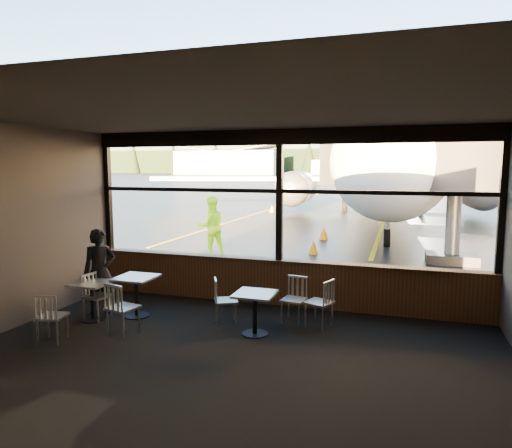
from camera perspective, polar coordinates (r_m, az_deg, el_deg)
The scene contains 32 objects.
ground_plane at distance 128.75m, azimuth 16.68°, elevation 5.51°, with size 520.00×520.00×0.00m, color black.
carpet_floor at distance 6.72m, azimuth -3.98°, elevation -17.09°, with size 8.00×6.00×0.01m, color black.
ceiling at distance 6.18m, azimuth -4.26°, elevation 13.94°, with size 8.00×6.00×0.04m, color #38332D.
wall_back at distance 3.67m, azimuth -21.95°, elevation -9.37°, with size 8.00×0.04×3.50m, color #48403A.
window_sill at distance 9.28m, azimuth 2.88°, elevation -7.36°, with size 8.00×0.28×0.90m, color #4A2B16.
window_header at distance 9.01m, azimuth 2.99°, elevation 10.81°, with size 8.00×0.18×0.30m, color black.
mullion_left at distance 10.71m, azimuth -18.00°, elevation 3.72°, with size 0.12×0.12×2.60m, color black.
mullion_centre at distance 9.01m, azimuth 2.95°, elevation 3.49°, with size 0.12×0.12×2.60m, color black.
mullion_right at distance 8.87m, azimuth 28.48°, elevation 2.60°, with size 0.12×0.12×2.60m, color black.
window_transom at distance 9.00m, azimuth 2.95°, elevation 4.13°, with size 8.00×0.10×0.08m, color black.
airliner at distance 28.54m, azimuth 15.78°, elevation 12.11°, with size 29.53×35.44×10.83m, color white, non-canonical shape.
jet_bridge at distance 14.27m, azimuth 23.00°, elevation 4.39°, with size 8.38×10.24×4.47m, color #29292B, non-canonical shape.
cafe_table_near at distance 7.68m, azimuth -0.14°, elevation -11.17°, with size 0.65×0.65×0.71m, color #ABA69D, non-canonical shape.
cafe_table_mid at distance 8.84m, azimuth -14.72°, elevation -8.77°, with size 0.69×0.69×0.76m, color #9E9991, non-canonical shape.
cafe_table_left at distance 8.88m, azimuth -19.75°, elevation -9.08°, with size 0.65×0.65×0.71m, color #9C978F, non-canonical shape.
chair_near_e at distance 8.07m, azimuth 7.88°, elevation -9.77°, with size 0.47×0.47×0.86m, color beige, non-canonical shape.
chair_near_w at distance 8.18m, azimuth -3.77°, elevation -9.60°, with size 0.45×0.45×0.83m, color #B3AEA2, non-canonical shape.
chair_near_n at distance 8.23m, azimuth 4.74°, elevation -9.49°, with size 0.46×0.46×0.83m, color beige, non-canonical shape.
chair_mid_s at distance 7.94m, azimuth -16.30°, elevation -10.09°, with size 0.50×0.50×0.91m, color #BCB6A9, non-canonical shape.
chair_mid_w at distance 8.88m, azimuth -19.22°, elevation -8.57°, with size 0.46×0.46×0.85m, color beige, non-canonical shape.
chair_left_s at distance 8.04m, azimuth -24.11°, elevation -10.55°, with size 0.45×0.45×0.82m, color #B5B0A3, non-canonical shape.
passenger at distance 9.13m, azimuth -18.94°, elevation -5.66°, with size 0.59×0.39×1.62m, color black.
ground_crew at distance 14.26m, azimuth -5.65°, elevation -0.31°, with size 0.91×0.71×1.88m, color #BFF219.
cone_nose at distance 17.88m, azimuth 8.45°, elevation -1.08°, with size 0.37×0.37×0.51m, color #F65807.
cone_wing at distance 28.53m, azimuth 1.98°, elevation 1.95°, with size 0.33×0.33×0.46m, color #E96207.
hangar_left at distance 202.08m, azimuth -3.37°, elevation 7.79°, with size 45.00×18.00×11.00m, color silver, non-canonical shape.
hangar_mid at distance 193.72m, azimuth 17.09°, elevation 7.38°, with size 38.00×15.00×10.00m, color silver, non-canonical shape.
fuel_tank_a at distance 193.41m, azimuth 8.07°, elevation 7.03°, with size 8.00×8.00×6.00m, color silver.
fuel_tank_b at distance 191.99m, azimuth 11.04°, elevation 6.97°, with size 8.00×8.00×6.00m, color silver.
fuel_tank_c at distance 191.09m, azimuth 14.04°, elevation 6.89°, with size 8.00×8.00×6.00m, color silver.
treeline at distance 218.73m, azimuth 17.17°, elevation 7.57°, with size 360.00×3.00×12.00m, color black.
cone_extra at distance 14.82m, azimuth 7.19°, elevation -2.86°, with size 0.32×0.32×0.45m, color orange.
Camera 1 is at (2.28, -8.70, 2.75)m, focal length 32.00 mm.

